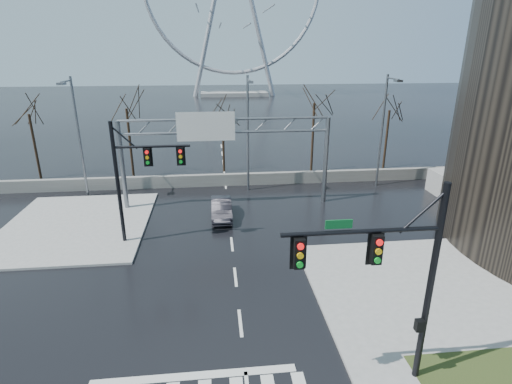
{
  "coord_description": "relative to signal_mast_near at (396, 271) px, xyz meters",
  "views": [
    {
      "loc": [
        -0.91,
        -15.4,
        12.04
      ],
      "look_at": [
        1.46,
        6.79,
        4.0
      ],
      "focal_mm": 28.0,
      "sensor_mm": 36.0,
      "label": 1
    }
  ],
  "objects": [
    {
      "name": "tree_right",
      "position": [
        3.86,
        27.54,
        1.34
      ],
      "size": [
        3.9,
        3.9,
        7.8
      ],
      "color": "black",
      "rests_on": "ground"
    },
    {
      "name": "streetlight_mid",
      "position": [
        -3.14,
        22.2,
        1.01
      ],
      "size": [
        0.5,
        2.55,
        10.0
      ],
      "color": "slate",
      "rests_on": "ground"
    },
    {
      "name": "sidewalk_right_ext",
      "position": [
        4.86,
        6.04,
        -4.8
      ],
      "size": [
        12.0,
        10.0,
        0.15
      ],
      "primitive_type": "cube",
      "color": "gray",
      "rests_on": "ground"
    },
    {
      "name": "tree_far_right",
      "position": [
        11.86,
        28.04,
        0.54
      ],
      "size": [
        3.4,
        3.4,
        6.8
      ],
      "color": "black",
      "rests_on": "ground"
    },
    {
      "name": "sign_gantry",
      "position": [
        -5.52,
        19.0,
        0.31
      ],
      "size": [
        16.36,
        0.4,
        7.6
      ],
      "color": "slate",
      "rests_on": "ground"
    },
    {
      "name": "tree_far_left",
      "position": [
        -23.14,
        28.04,
        0.7
      ],
      "size": [
        3.5,
        3.5,
        7.0
      ],
      "color": "black",
      "rests_on": "ground"
    },
    {
      "name": "streetlight_right",
      "position": [
        8.86,
        22.2,
        1.01
      ],
      "size": [
        0.5,
        2.55,
        10.0
      ],
      "color": "slate",
      "rests_on": "ground"
    },
    {
      "name": "sidewalk_far",
      "position": [
        -16.14,
        16.04,
        -4.8
      ],
      "size": [
        10.0,
        12.0,
        0.15
      ],
      "primitive_type": "cube",
      "color": "gray",
      "rests_on": "ground"
    },
    {
      "name": "streetlight_left",
      "position": [
        -17.14,
        22.2,
        1.01
      ],
      "size": [
        0.5,
        2.55,
        10.0
      ],
      "color": "slate",
      "rests_on": "ground"
    },
    {
      "name": "car",
      "position": [
        -5.69,
        16.51,
        -4.17
      ],
      "size": [
        1.51,
        4.3,
        1.41
      ],
      "primitive_type": "imported",
      "rotation": [
        0.0,
        0.0,
        0.0
      ],
      "color": "black",
      "rests_on": "ground"
    },
    {
      "name": "barrier_wall",
      "position": [
        -5.14,
        24.04,
        -4.32
      ],
      "size": [
        52.0,
        0.5,
        1.1
      ],
      "primitive_type": "cube",
      "color": "slate",
      "rests_on": "ground"
    },
    {
      "name": "signal_mast_near",
      "position": [
        0.0,
        0.0,
        0.0
      ],
      "size": [
        5.52,
        0.41,
        8.0
      ],
      "color": "black",
      "rests_on": "ground"
    },
    {
      "name": "ground",
      "position": [
        -5.14,
        4.04,
        -4.87
      ],
      "size": [
        260.0,
        260.0,
        0.0
      ],
      "primitive_type": "plane",
      "color": "black",
      "rests_on": "ground"
    },
    {
      "name": "tree_left",
      "position": [
        -14.14,
        27.54,
        1.1
      ],
      "size": [
        3.75,
        3.75,
        7.5
      ],
      "color": "black",
      "rests_on": "ground"
    },
    {
      "name": "tree_center",
      "position": [
        -5.14,
        28.54,
        0.3
      ],
      "size": [
        3.25,
        3.25,
        6.5
      ],
      "color": "black",
      "rests_on": "ground"
    },
    {
      "name": "signal_mast_far",
      "position": [
        -11.01,
        13.0,
        -0.04
      ],
      "size": [
        4.72,
        0.41,
        8.0
      ],
      "color": "black",
      "rests_on": "ground"
    }
  ]
}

